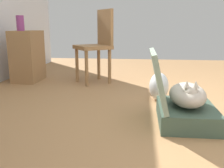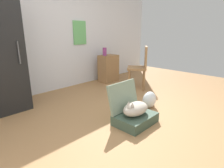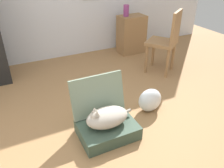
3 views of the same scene
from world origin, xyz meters
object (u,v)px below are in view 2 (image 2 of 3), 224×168
(suitcase_base, at_px, (135,119))
(side_table, at_px, (108,68))
(cat, at_px, (135,109))
(chair, at_px, (140,66))
(vase_tall, at_px, (105,52))
(refrigerator, at_px, (0,58))
(plastic_bag_white, at_px, (149,100))

(suitcase_base, xyz_separation_m, side_table, (1.40, 1.93, 0.28))
(suitcase_base, height_order, cat, cat)
(suitcase_base, height_order, chair, chair)
(vase_tall, relative_size, chair, 0.20)
(side_table, height_order, chair, chair)
(cat, relative_size, refrigerator, 0.29)
(vase_tall, bearing_deg, chair, -81.37)
(refrigerator, relative_size, side_table, 2.56)
(refrigerator, relative_size, chair, 1.83)
(cat, relative_size, vase_tall, 2.64)
(plastic_bag_white, xyz_separation_m, vase_tall, (0.64, 1.77, 0.65))
(suitcase_base, relative_size, cat, 1.13)
(suitcase_base, distance_m, side_table, 2.40)
(plastic_bag_white, distance_m, refrigerator, 2.55)
(suitcase_base, height_order, plastic_bag_white, plastic_bag_white)
(refrigerator, bearing_deg, vase_tall, 1.49)
(side_table, xyz_separation_m, chair, (0.03, -0.98, 0.18))
(plastic_bag_white, distance_m, side_table, 1.92)
(cat, xyz_separation_m, plastic_bag_white, (0.65, 0.18, -0.09))
(refrigerator, xyz_separation_m, chair, (2.53, -0.93, -0.36))
(suitcase_base, relative_size, side_table, 0.84)
(side_table, distance_m, vase_tall, 0.46)
(refrigerator, xyz_separation_m, side_table, (2.50, 0.05, -0.54))
(side_table, relative_size, vase_tall, 3.54)
(plastic_bag_white, relative_size, chair, 0.30)
(suitcase_base, distance_m, cat, 0.16)
(plastic_bag_white, relative_size, side_table, 0.42)
(cat, bearing_deg, vase_tall, 56.50)
(plastic_bag_white, height_order, refrigerator, refrigerator)
(cat, distance_m, vase_tall, 2.40)
(chair, bearing_deg, side_table, -124.16)
(plastic_bag_white, distance_m, chair, 1.17)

